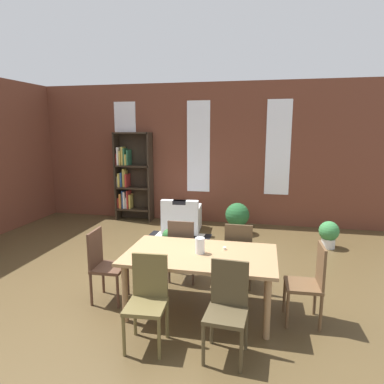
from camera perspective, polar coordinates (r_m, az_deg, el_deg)
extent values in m
plane|color=#4F3E23|center=(5.16, -6.91, -15.23)|extent=(10.26, 10.26, 0.00)
cube|color=brown|center=(8.21, 1.17, 6.45)|extent=(8.90, 0.12, 3.30)
cube|color=white|center=(8.68, -11.05, 7.57)|extent=(0.55, 0.02, 2.15)
cube|color=white|center=(8.13, 1.08, 7.58)|extent=(0.55, 0.02, 2.15)
cube|color=white|center=(7.99, 14.27, 7.21)|extent=(0.55, 0.02, 2.15)
cube|color=#9D774F|center=(4.21, 1.43, -10.51)|extent=(1.83, 1.07, 0.04)
cylinder|color=#9D774F|center=(4.20, -11.21, -16.33)|extent=(0.07, 0.07, 0.71)
cylinder|color=#9D774F|center=(3.91, 12.58, -18.54)|extent=(0.07, 0.07, 0.71)
cylinder|color=#9D774F|center=(4.94, -7.16, -12.00)|extent=(0.07, 0.07, 0.71)
cylinder|color=#9D774F|center=(4.69, 12.53, -13.42)|extent=(0.07, 0.07, 0.71)
cylinder|color=silver|center=(4.17, 1.35, -9.00)|extent=(0.11, 0.11, 0.19)
cylinder|color=silver|center=(4.33, 5.50, -9.40)|extent=(0.04, 0.04, 0.03)
cube|color=#4E3224|center=(4.67, -13.73, -12.28)|extent=(0.41, 0.41, 0.04)
cube|color=#4E3224|center=(4.66, -15.97, -9.17)|extent=(0.04, 0.38, 0.50)
cylinder|color=#4E3224|center=(4.56, -12.38, -16.10)|extent=(0.04, 0.04, 0.43)
cylinder|color=#4E3224|center=(4.86, -10.72, -14.29)|extent=(0.04, 0.04, 0.43)
cylinder|color=#4E3224|center=(4.70, -16.60, -15.46)|extent=(0.04, 0.04, 0.43)
cylinder|color=#4E3224|center=(4.99, -14.71, -13.77)|extent=(0.04, 0.04, 0.43)
cube|color=#493D26|center=(3.53, 5.71, -19.98)|extent=(0.43, 0.43, 0.04)
cube|color=#493D26|center=(3.57, 6.34, -15.05)|extent=(0.38, 0.06, 0.50)
cylinder|color=#493D26|center=(3.54, 1.91, -24.36)|extent=(0.04, 0.04, 0.43)
cylinder|color=#493D26|center=(3.49, 8.26, -25.08)|extent=(0.04, 0.04, 0.43)
cylinder|color=#493D26|center=(3.83, 3.32, -21.37)|extent=(0.04, 0.04, 0.43)
cylinder|color=#493D26|center=(3.78, 9.06, -21.95)|extent=(0.04, 0.04, 0.43)
cube|color=#4D3A2D|center=(5.15, -1.40, -9.79)|extent=(0.41, 0.41, 0.04)
cube|color=#4D3A2D|center=(4.90, -1.90, -7.78)|extent=(0.38, 0.04, 0.50)
cylinder|color=#4D3A2D|center=(5.37, 0.95, -11.62)|extent=(0.04, 0.04, 0.43)
cylinder|color=#4D3A2D|center=(5.44, -2.86, -11.33)|extent=(0.04, 0.04, 0.43)
cylinder|color=#4D3A2D|center=(5.04, 0.20, -13.13)|extent=(0.04, 0.04, 0.43)
cylinder|color=#4D3A2D|center=(5.12, -3.86, -12.79)|extent=(0.04, 0.04, 0.43)
cube|color=brown|center=(4.28, 18.14, -14.71)|extent=(0.42, 0.42, 0.04)
cube|color=brown|center=(4.22, 20.87, -11.59)|extent=(0.05, 0.38, 0.50)
cylinder|color=brown|center=(4.52, 15.27, -16.45)|extent=(0.04, 0.04, 0.43)
cylinder|color=brown|center=(4.21, 15.75, -18.65)|extent=(0.04, 0.04, 0.43)
cylinder|color=brown|center=(4.57, 19.95, -16.40)|extent=(0.04, 0.04, 0.43)
cylinder|color=brown|center=(4.26, 20.83, -18.56)|extent=(0.04, 0.04, 0.43)
cube|color=brown|center=(3.69, -7.78, -18.54)|extent=(0.42, 0.42, 0.04)
cube|color=brown|center=(3.74, -7.07, -13.85)|extent=(0.38, 0.05, 0.50)
cylinder|color=brown|center=(3.72, -11.40, -22.67)|extent=(0.04, 0.04, 0.43)
cylinder|color=brown|center=(3.63, -5.55, -23.44)|extent=(0.04, 0.04, 0.43)
cylinder|color=brown|center=(4.01, -9.56, -19.96)|extent=(0.04, 0.04, 0.43)
cylinder|color=brown|center=(3.92, -4.21, -20.56)|extent=(0.04, 0.04, 0.43)
cube|color=#4A3A26|center=(5.03, 7.89, -10.38)|extent=(0.40, 0.40, 0.04)
cube|color=#4A3A26|center=(4.77, 7.79, -8.36)|extent=(0.38, 0.03, 0.50)
cylinder|color=#4A3A26|center=(5.28, 9.98, -12.17)|extent=(0.04, 0.04, 0.43)
cylinder|color=#4A3A26|center=(5.30, 6.01, -11.96)|extent=(0.04, 0.04, 0.43)
cylinder|color=#4A3A26|center=(4.95, 9.79, -13.77)|extent=(0.04, 0.04, 0.43)
cylinder|color=#4A3A26|center=(4.97, 5.52, -13.53)|extent=(0.04, 0.04, 0.43)
cube|color=#2D2319|center=(8.62, -12.47, 2.59)|extent=(0.04, 0.34, 2.16)
cube|color=#2D2319|center=(8.30, -7.00, 2.46)|extent=(0.04, 0.34, 2.16)
cube|color=#2D2319|center=(8.60, -9.38, 2.68)|extent=(0.91, 0.01, 2.16)
cube|color=#2D2319|center=(8.60, -9.62, -2.83)|extent=(0.87, 0.34, 0.04)
cube|color=#B22D28|center=(8.72, -12.08, -1.74)|extent=(0.03, 0.19, 0.25)
cube|color=orange|center=(8.69, -11.77, -1.43)|extent=(0.05, 0.24, 0.36)
cube|color=#284C8C|center=(8.66, -11.45, -1.19)|extent=(0.03, 0.17, 0.44)
cube|color=white|center=(8.64, -11.13, -1.27)|extent=(0.04, 0.24, 0.42)
cube|color=white|center=(8.63, -10.76, -1.73)|extent=(0.04, 0.21, 0.28)
cube|color=#B22D28|center=(8.60, -10.54, -1.18)|extent=(0.03, 0.27, 0.45)
cube|color=gold|center=(8.59, -10.23, -1.53)|extent=(0.04, 0.22, 0.35)
cube|color=#2D2319|center=(8.49, -9.73, 0.72)|extent=(0.87, 0.34, 0.04)
cube|color=white|center=(8.62, -12.21, 1.76)|extent=(0.03, 0.18, 0.25)
cube|color=gold|center=(8.60, -11.94, 2.04)|extent=(0.04, 0.28, 0.34)
cube|color=#284C8C|center=(8.58, -11.65, 2.08)|extent=(0.04, 0.20, 0.35)
cube|color=gold|center=(8.55, -11.31, 2.38)|extent=(0.04, 0.17, 0.45)
cube|color=gold|center=(8.54, -11.05, 2.22)|extent=(0.03, 0.17, 0.40)
cube|color=#B22D28|center=(8.53, -10.79, 1.94)|extent=(0.04, 0.27, 0.32)
cube|color=#2D2319|center=(8.42, -9.84, 4.35)|extent=(0.87, 0.34, 0.04)
cube|color=#B22D28|center=(8.56, -12.37, 5.41)|extent=(0.03, 0.21, 0.27)
cube|color=white|center=(8.53, -12.10, 5.95)|extent=(0.04, 0.28, 0.43)
cube|color=gold|center=(8.52, -11.80, 5.63)|extent=(0.04, 0.24, 0.34)
cube|color=gold|center=(8.49, -11.46, 5.97)|extent=(0.05, 0.22, 0.44)
cube|color=#33724C|center=(8.48, -11.15, 5.85)|extent=(0.04, 0.23, 0.40)
cube|color=gold|center=(8.46, -10.83, 5.38)|extent=(0.04, 0.29, 0.26)
cube|color=#33724C|center=(8.44, -10.55, 5.74)|extent=(0.03, 0.27, 0.37)
cube|color=#2D2319|center=(8.37, -10.02, 9.73)|extent=(0.87, 0.34, 0.04)
cube|color=white|center=(7.62, -1.67, -4.97)|extent=(0.86, 0.86, 0.40)
cube|color=white|center=(7.23, -2.09, -2.77)|extent=(0.81, 0.22, 0.35)
cube|color=white|center=(7.51, 0.89, -3.04)|extent=(0.18, 0.73, 0.15)
cube|color=white|center=(7.62, -4.21, -2.87)|extent=(0.18, 0.73, 0.15)
cube|color=black|center=(7.20, -2.09, -1.73)|extent=(0.29, 0.19, 0.08)
cylinder|color=#9E6042|center=(6.53, -3.93, -8.76)|extent=(0.21, 0.21, 0.16)
sphere|color=#2D6B33|center=(6.48, -3.95, -7.27)|extent=(0.24, 0.24, 0.24)
cylinder|color=#9E6042|center=(7.50, 7.56, -6.10)|extent=(0.30, 0.30, 0.20)
sphere|color=#235B2D|center=(7.42, 7.62, -3.83)|extent=(0.52, 0.52, 0.52)
cylinder|color=silver|center=(7.05, 21.90, -7.97)|extent=(0.25, 0.25, 0.18)
sphere|color=#387F42|center=(6.98, 22.04, -6.10)|extent=(0.37, 0.37, 0.37)
cube|color=black|center=(7.26, -7.01, -7.47)|extent=(0.15, 0.88, 0.01)
cube|color=silver|center=(7.21, -5.89, -7.56)|extent=(0.15, 0.88, 0.01)
cube|color=black|center=(7.17, -4.76, -7.65)|extent=(0.15, 0.88, 0.01)
cube|color=silver|center=(7.13, -3.62, -7.74)|extent=(0.15, 0.88, 0.01)
cube|color=black|center=(7.10, -2.47, -7.82)|extent=(0.15, 0.88, 0.01)
cube|color=silver|center=(7.06, -1.30, -7.91)|extent=(0.15, 0.88, 0.01)
cube|color=black|center=(7.03, -0.12, -7.99)|extent=(0.15, 0.88, 0.01)
cube|color=silver|center=(7.00, 1.07, -8.07)|extent=(0.15, 0.88, 0.01)
cube|color=black|center=(6.98, 2.26, -8.14)|extent=(0.15, 0.88, 0.01)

